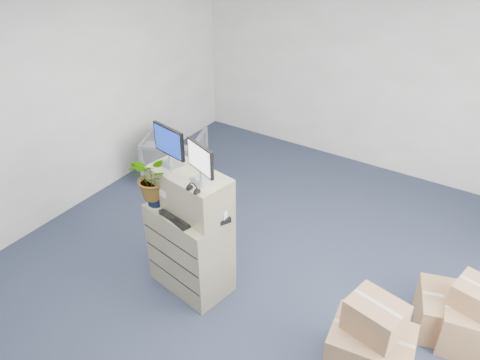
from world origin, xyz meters
name	(u,v)px	position (x,y,z in m)	size (l,w,h in m)	color
ground	(254,306)	(0.00, 0.00, 0.00)	(7.00, 7.00, 0.00)	#212B3D
wall_back	(386,78)	(0.00, 3.51, 1.40)	(6.00, 0.02, 2.80)	#BBBAB2
filing_cabinet_lower	(190,248)	(-0.74, -0.07, 0.48)	(0.83, 0.51, 0.97)	tan
filing_cabinet_upper	(190,191)	(-0.74, -0.02, 1.17)	(0.83, 0.41, 0.41)	tan
monitor_left	(169,144)	(-0.97, 0.00, 1.61)	(0.41, 0.20, 0.41)	#99999E
monitor_right	(200,161)	(-0.54, -0.08, 1.59)	(0.37, 0.21, 0.38)	#99999E
headphones	(193,188)	(-0.50, -0.25, 1.41)	(0.12, 0.12, 0.01)	black
keyboard	(178,217)	(-0.75, -0.22, 0.98)	(0.41, 0.17, 0.02)	black
mouse	(206,227)	(-0.43, -0.20, 0.98)	(0.09, 0.06, 0.03)	silver
water_bottle	(192,204)	(-0.68, -0.07, 1.07)	(0.06, 0.06, 0.22)	gray
phone_dock	(187,207)	(-0.76, -0.07, 1.01)	(0.06, 0.05, 0.12)	silver
external_drive	(221,218)	(-0.38, -0.01, 0.99)	(0.17, 0.13, 0.05)	black
tissue_box	(217,210)	(-0.42, -0.01, 1.06)	(0.22, 0.11, 0.08)	#43A3E6
potted_plant	(154,183)	(-1.07, -0.16, 1.22)	(0.47, 0.51, 0.45)	#97AB8A
office_chair	(175,154)	(-2.29, 1.54, 0.40)	(0.78, 0.73, 0.80)	slate
cardboard_boxes	(431,329)	(1.61, 0.42, 0.28)	(1.46, 1.54, 0.79)	#9A744A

